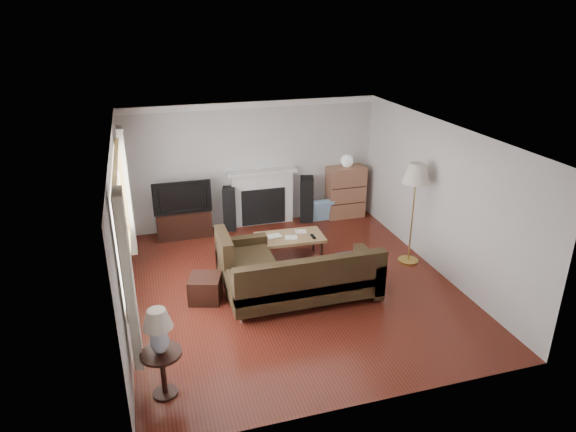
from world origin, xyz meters
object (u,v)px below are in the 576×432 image
object	(u,v)px
tv_stand	(184,223)
sectional_sofa	(304,277)
floor_lamp	(413,214)
bookshelf	(346,192)
coffee_table	(290,248)
side_table	(163,373)

from	to	relation	value
tv_stand	sectional_sofa	size ratio (longest dim) A/B	0.42
sectional_sofa	floor_lamp	bearing A→B (deg)	17.80
sectional_sofa	tv_stand	bearing A→B (deg)	117.18
bookshelf	sectional_sofa	bearing A→B (deg)	-122.44
bookshelf	sectional_sofa	size ratio (longest dim) A/B	0.44
sectional_sofa	coffee_table	size ratio (longest dim) A/B	2.11
bookshelf	coffee_table	distance (m)	2.37
bookshelf	floor_lamp	size ratio (longest dim) A/B	0.61
coffee_table	side_table	world-z (taller)	side_table
bookshelf	sectional_sofa	world-z (taller)	bookshelf
tv_stand	floor_lamp	bearing A→B (deg)	-31.41
side_table	tv_stand	bearing A→B (deg)	81.23
floor_lamp	side_table	distance (m)	4.91
tv_stand	bookshelf	world-z (taller)	bookshelf
floor_lamp	side_table	xyz separation A→B (m)	(-4.35, -2.19, -0.60)
sectional_sofa	coffee_table	world-z (taller)	sectional_sofa
bookshelf	side_table	distance (m)	6.06
tv_stand	sectional_sofa	xyz separation A→B (m)	(1.50, -2.93, 0.14)
sectional_sofa	floor_lamp	xyz separation A→B (m)	(2.16, 0.69, 0.50)
coffee_table	side_table	distance (m)	3.71
bookshelf	side_table	size ratio (longest dim) A/B	1.86
coffee_table	side_table	xyz separation A→B (m)	(-2.36, -2.86, 0.06)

